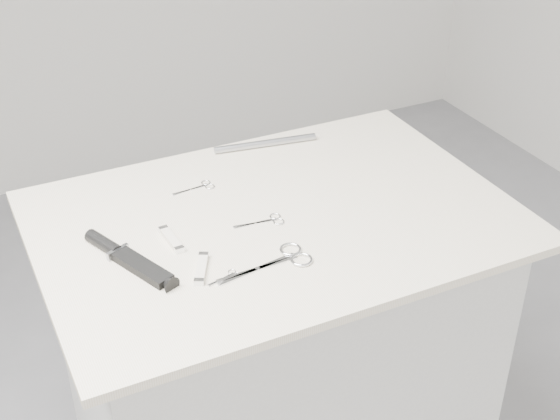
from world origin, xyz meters
name	(u,v)px	position (x,y,z in m)	size (l,w,h in m)	color
plinth	(276,378)	(0.00, 0.00, 0.45)	(0.90, 0.60, 0.90)	silver
display_board	(276,219)	(0.00, 0.00, 0.91)	(1.00, 0.70, 0.02)	beige
large_shears	(282,260)	(-0.06, -0.15, 0.92)	(0.20, 0.09, 0.01)	silver
embroidery_scissors_a	(267,221)	(-0.03, -0.01, 0.92)	(0.11, 0.05, 0.00)	silver
embroidery_scissors_b	(199,187)	(-0.10, 0.18, 0.92)	(0.10, 0.04, 0.00)	silver
tiny_scissors	(227,277)	(-0.18, -0.16, 0.92)	(0.07, 0.03, 0.00)	silver
sheathed_knife	(124,256)	(-0.33, -0.02, 0.93)	(0.12, 0.23, 0.03)	black
pocket_knife_a	(201,268)	(-0.21, -0.12, 0.93)	(0.06, 0.09, 0.01)	silver
pocket_knife_b	(171,239)	(-0.23, 0.00, 0.93)	(0.03, 0.10, 0.01)	silver
metal_rail	(265,143)	(0.11, 0.30, 0.93)	(0.02, 0.02, 0.26)	#999BA1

